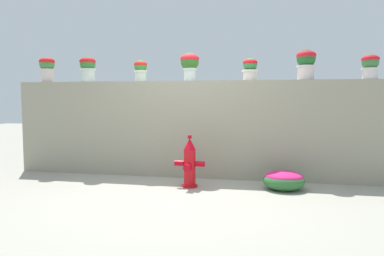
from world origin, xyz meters
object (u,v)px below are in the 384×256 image
Objects in this scene: potted_plant_0 at (47,67)px; potted_plant_5 at (306,62)px; potted_plant_1 at (88,67)px; potted_plant_2 at (141,69)px; fire_hydrant at (190,164)px; flower_bush_left at (284,180)px; potted_plant_6 at (370,64)px; potted_plant_3 at (190,63)px; potted_plant_4 at (250,68)px.

potted_plant_5 is at bearing 0.32° from potted_plant_0.
potted_plant_5 is at bearing 1.00° from potted_plant_1.
potted_plant_2 is 2.68m from potted_plant_5.
fire_hydrant is at bearing -20.24° from potted_plant_1.
potted_plant_2 reaches higher than fire_hydrant.
potted_plant_5 is 0.80× the size of flower_bush_left.
potted_plant_0 reaches higher than flower_bush_left.
potted_plant_2 is 1.92m from fire_hydrant.
flower_bush_left is (1.34, 0.11, -0.20)m from fire_hydrant.
potted_plant_5 reaches higher than flower_bush_left.
potted_plant_2 is 0.76× the size of potted_plant_5.
potted_plant_0 reaches higher than fire_hydrant.
flower_bush_left is (2.34, -0.67, -1.65)m from potted_plant_2.
potted_plant_6 is at bearing -4.21° from potted_plant_5.
potted_plant_3 is at bearing 0.32° from potted_plant_1.
potted_plant_0 is 1.73m from potted_plant_2.
potted_plant_4 is (1.83, -0.02, -0.01)m from potted_plant_2.
potted_plant_1 is 0.93m from potted_plant_2.
flower_bush_left is at bearing -51.39° from potted_plant_4.
potted_plant_2 is 1.83m from potted_plant_4.
potted_plant_1 is at bearing -179.14° from potted_plant_4.
potted_plant_2 is 3.59m from potted_plant_6.
potted_plant_5 reaches higher than potted_plant_3.
potted_plant_4 is 0.75× the size of potted_plant_5.
potted_plant_2 is 0.79× the size of potted_plant_3.
potted_plant_5 is at bearing 63.23° from flower_bush_left.
potted_plant_5 is at bearing 1.67° from potted_plant_3.
potted_plant_0 reaches higher than potted_plant_6.
fire_hydrant is at bearing -137.70° from potted_plant_4.
flower_bush_left is (-1.24, -0.60, -1.65)m from potted_plant_6.
fire_hydrant is 1.36m from flower_bush_left.
potted_plant_4 is 1.76m from potted_plant_6.
potted_plant_5 is (2.68, 0.00, 0.07)m from potted_plant_2.
potted_plant_5 reaches higher than potted_plant_2.
potted_plant_4 is (3.56, 0.00, -0.08)m from potted_plant_0.
potted_plant_6 is at bearing -1.46° from potted_plant_4.
potted_plant_1 reaches higher than fire_hydrant.
potted_plant_1 is (0.80, -0.04, -0.02)m from potted_plant_0.
potted_plant_2 is 0.96× the size of potted_plant_6.
potted_plant_0 is 3.21m from fire_hydrant.
potted_plant_6 is 3.05m from fire_hydrant.
potted_plant_2 is at bearing 142.27° from fire_hydrant.
fire_hydrant is (2.73, -0.75, -1.52)m from potted_plant_0.
potted_plant_6 is at bearing 15.30° from fire_hydrant.
potted_plant_3 is 1.83m from potted_plant_5.
fire_hydrant is at bearing -175.48° from flower_bush_left.
potted_plant_5 is 0.91m from potted_plant_6.
potted_plant_5 is at bearing 24.74° from fire_hydrant.
fire_hydrant is (-1.68, -0.78, -1.52)m from potted_plant_5.
fire_hydrant is at bearing -37.73° from potted_plant_2.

